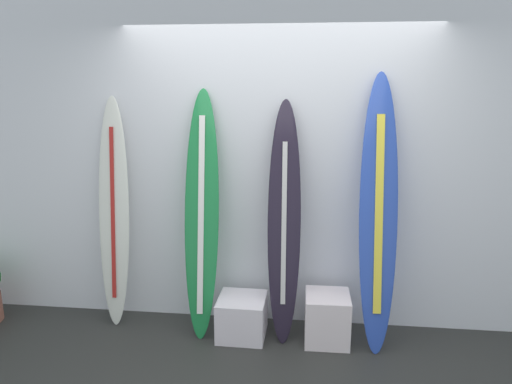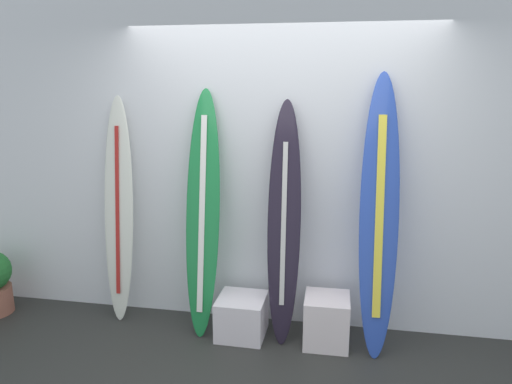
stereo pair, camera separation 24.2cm
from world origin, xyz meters
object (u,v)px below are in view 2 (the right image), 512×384
at_px(surfboard_cobalt, 379,217).
at_px(surfboard_ivory, 119,213).
at_px(display_block_center, 242,316).
at_px(surfboard_emerald, 203,216).
at_px(surfboard_charcoal, 284,224).
at_px(display_block_left, 327,320).

bearing_deg(surfboard_cobalt, surfboard_ivory, 177.08).
height_order(surfboard_cobalt, display_block_center, surfboard_cobalt).
bearing_deg(display_block_center, surfboard_cobalt, 2.01).
xyz_separation_m(surfboard_emerald, surfboard_charcoal, (0.67, -0.01, -0.02)).
height_order(surfboard_ivory, surfboard_cobalt, surfboard_cobalt).
bearing_deg(surfboard_cobalt, display_block_left, -173.07).
bearing_deg(surfboard_cobalt, surfboard_emerald, 178.44).
distance_m(surfboard_emerald, surfboard_charcoal, 0.67).
relative_size(surfboard_ivory, display_block_left, 4.87).
bearing_deg(display_block_center, surfboard_emerald, 167.34).
distance_m(surfboard_charcoal, display_block_center, 0.87).
xyz_separation_m(surfboard_cobalt, display_block_center, (-1.06, -0.04, -0.91)).
height_order(surfboard_emerald, display_block_center, surfboard_emerald).
distance_m(surfboard_cobalt, display_block_left, 0.94).
relative_size(surfboard_emerald, surfboard_cobalt, 0.94).
bearing_deg(surfboard_emerald, surfboard_cobalt, -1.56).
xyz_separation_m(surfboard_charcoal, display_block_center, (-0.33, -0.06, -0.80)).
height_order(surfboard_emerald, display_block_left, surfboard_emerald).
bearing_deg(surfboard_cobalt, display_block_center, -177.99).
height_order(surfboard_charcoal, display_block_center, surfboard_charcoal).
bearing_deg(display_block_left, surfboard_cobalt, 6.93).
height_order(surfboard_ivory, display_block_left, surfboard_ivory).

